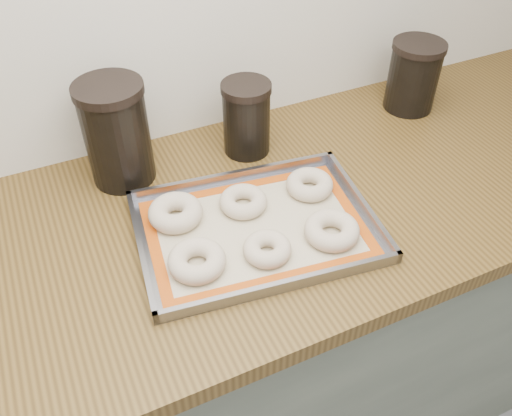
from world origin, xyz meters
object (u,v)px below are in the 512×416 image
bagel_front_left (197,261)px  bagel_back_left (175,213)px  bagel_back_mid (243,201)px  canister_right (413,76)px  bagel_front_mid (267,249)px  baking_tray (256,228)px  canister_left (117,133)px  canister_mid (246,118)px  bagel_front_right (332,230)px  bagel_back_right (310,184)px

bagel_front_left → bagel_back_left: bearing=87.6°
bagel_back_mid → canister_right: 0.58m
bagel_front_left → bagel_front_mid: size_ratio=1.18×
baking_tray → canister_right: bearing=24.6°
bagel_front_mid → canister_left: (-0.18, 0.35, 0.09)m
canister_left → canister_mid: size_ratio=1.32×
bagel_front_right → bagel_back_left: bearing=146.1°
bagel_back_right → bagel_front_left: bearing=-160.3°
baking_tray → canister_mid: canister_mid is taller
bagel_back_right → canister_right: size_ratio=0.56×
baking_tray → bagel_back_right: (0.15, 0.06, 0.01)m
bagel_back_mid → bagel_front_mid: bearing=-95.5°
bagel_front_left → canister_mid: size_ratio=0.62×
canister_mid → canister_right: bearing=-0.5°
bagel_front_left → canister_right: (0.69, 0.30, 0.07)m
bagel_back_right → bagel_front_right: bearing=-101.7°
baking_tray → canister_left: 0.35m
bagel_front_right → bagel_back_right: bagel_front_right is taller
bagel_front_mid → canister_mid: size_ratio=0.53×
bagel_back_right → bagel_back_left: bearing=173.4°
bagel_front_mid → bagel_back_mid: same height
bagel_back_left → canister_left: size_ratio=0.48×
bagel_front_left → baking_tray: bearing=18.4°
bagel_back_mid → bagel_back_left: bearing=170.6°
canister_mid → bagel_front_mid: bearing=-107.9°
bagel_back_left → bagel_front_left: bearing=-92.4°
bagel_front_mid → canister_right: size_ratio=0.51×
bagel_back_mid → canister_right: canister_right is taller
bagel_back_left → canister_right: size_ratio=0.62×
bagel_back_left → canister_left: 0.21m
baking_tray → bagel_back_left: size_ratio=4.60×
bagel_back_right → canister_left: 0.42m
canister_left → bagel_front_left: bearing=-81.2°
bagel_front_mid → bagel_back_mid: size_ratio=0.93×
canister_left → canister_right: (0.74, -0.02, -0.03)m
bagel_front_mid → bagel_back_left: size_ratio=0.84×
bagel_front_right → bagel_back_left: (-0.26, 0.17, 0.00)m
bagel_back_left → canister_right: 0.71m
bagel_front_mid → canister_right: 0.65m
bagel_back_mid → bagel_back_right: (0.15, -0.01, 0.00)m
bagel_front_mid → canister_right: bearing=30.0°
baking_tray → bagel_front_left: bearing=-161.6°
bagel_back_right → canister_left: bearing=147.3°
bagel_back_left → bagel_back_right: bearing=-6.6°
bagel_front_left → bagel_front_mid: bagel_front_left is taller
bagel_back_mid → canister_left: size_ratio=0.43×
bagel_front_mid → canister_left: canister_left is taller
bagel_back_left → bagel_back_mid: size_ratio=1.11×
canister_mid → canister_right: size_ratio=0.97×
bagel_front_mid → bagel_front_left: bearing=168.6°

